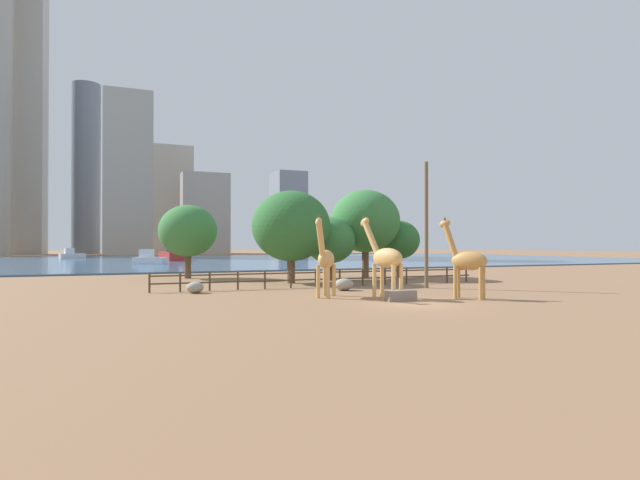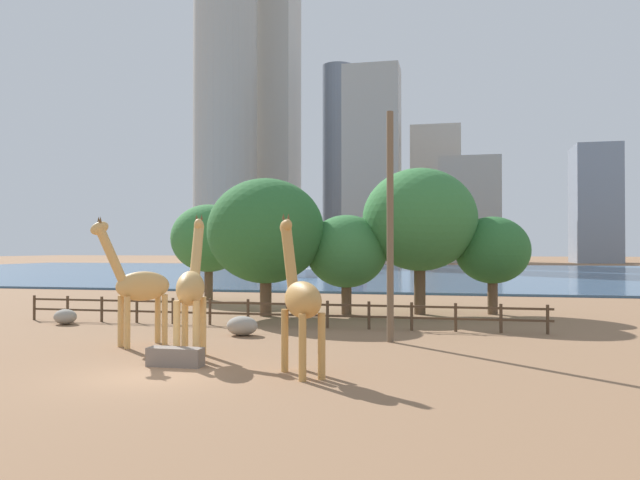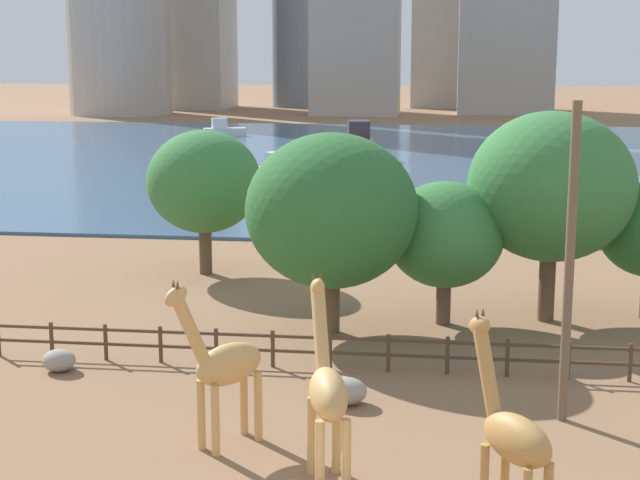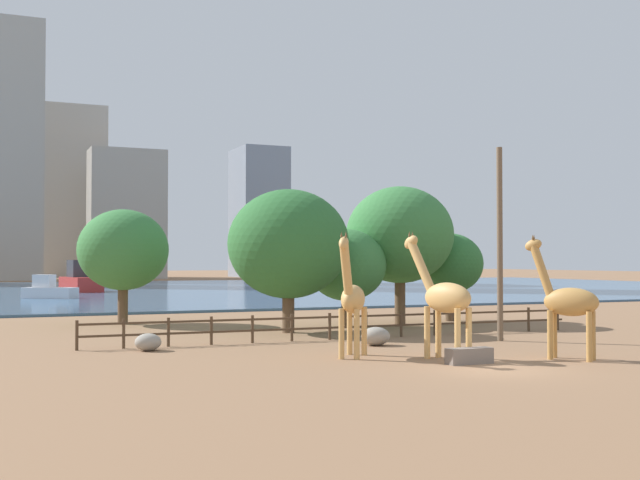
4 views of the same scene
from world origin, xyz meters
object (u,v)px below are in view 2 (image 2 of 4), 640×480
Objects in this scene: boulder_near_fence at (65,317)px; tree_center_broad at (266,231)px; giraffe_tall at (191,288)px; tree_right_tall at (209,238)px; tree_right_small at (420,220)px; giraffe_young at (301,299)px; giraffe_companion at (139,286)px; boat_tug at (279,263)px; feeding_trough at (175,357)px; boat_sailboat at (297,271)px; tree_left_small at (346,252)px; tree_left_large at (492,250)px; utility_pole at (390,226)px; boulder_by_pole at (242,326)px; boat_ferry at (356,264)px.

boulder_near_fence is 11.27m from tree_center_broad.
giraffe_tall reaches higher than boulder_near_fence.
tree_right_tall is 16.89m from tree_right_small.
tree_right_small reaches higher than boulder_near_fence.
boulder_near_fence is (-14.48, 9.43, -1.90)m from giraffe_young.
tree_center_broad reaches higher than boulder_near_fence.
giraffe_companion is 0.92× the size of boat_tug.
giraffe_tall is 0.66× the size of tree_center_broad.
tree_center_broad reaches higher than giraffe_tall.
feeding_trough is at bearing -83.83° from tree_center_broad.
boat_sailboat is (-10.59, 56.69, 0.68)m from feeding_trough.
tree_left_large is at bearing 12.87° from tree_left_small.
tree_left_large is at bearing 68.53° from utility_pole.
boat_tug is at bearing 111.61° from tree_right_small.
boulder_by_pole is 7.15m from feeding_trough.
boat_ferry is at bearing -70.63° from boat_tug.
tree_left_large is 8.40m from tree_left_small.
tree_left_small is 1.08× the size of boat_sailboat.
tree_right_tall is at bearing 128.09° from tree_center_broad.
giraffe_young is at bearing 99.90° from giraffe_companion.
tree_center_broad is at bearing -161.44° from tree_right_small.
tree_left_large is 86.06m from boat_tug.
giraffe_young is 18.47m from tree_right_small.
giraffe_tall reaches higher than giraffe_young.
tree_right_tall is (-8.56, 16.89, 4.08)m from boulder_by_pole.
boat_sailboat is at bearing 119.29° from tree_left_large.
tree_left_small is 42.31m from boat_sailboat.
boat_sailboat is at bearing -4.46° from giraffe_tall.
giraffe_companion is 5.14m from feeding_trough.
boat_tug is at bearing 146.40° from boat_sailboat.
giraffe_young reaches higher than boat_sailboat.
boulder_near_fence is 0.16× the size of tree_right_tall.
giraffe_tall is 0.96× the size of boat_sailboat.
giraffe_tall is 17.75m from tree_right_small.
tree_right_tall is (-19.69, 5.58, 0.84)m from tree_left_large.
boulder_near_fence is at bearing 169.28° from boulder_by_pole.
tree_right_small is (2.51, 18.03, 3.15)m from giraffe_young.
boulder_by_pole is 0.20× the size of tree_right_tall.
tree_left_small is at bearing 30.40° from boulder_near_fence.
giraffe_tall is at bearing -88.69° from boulder_by_pole.
boulder_by_pole is at bearing -41.09° from boat_sailboat.
giraffe_tall is 4.47× the size of boulder_near_fence.
boat_ferry is at bearing 106.93° from tree_left_large.
tree_right_small is at bearing 18.56° from tree_center_broad.
tree_right_small is at bearing -28.90° from boat_sailboat.
boulder_by_pole is 50.61m from boat_sailboat.
tree_right_tall reaches higher than boulder_near_fence.
utility_pole is 95.36m from boat_tug.
tree_left_large is (21.08, 9.43, 3.29)m from boulder_near_fence.
boat_sailboat is (-21.44, 38.23, -2.69)m from tree_left_large.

